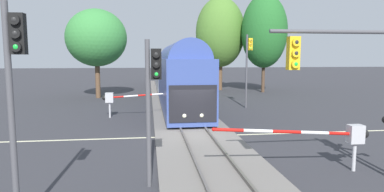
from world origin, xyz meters
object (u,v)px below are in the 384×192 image
crossing_gate_near (338,135)px  crossing_gate_far (118,98)px  elm_centre_background (220,33)px  oak_far_right (264,31)px  traffic_signal_near_right (378,66)px  oak_behind_train (96,38)px  commuter_train (171,71)px  traffic_signal_near_left (14,79)px  traffic_signal_median (152,89)px  traffic_signal_far_side (248,59)px

crossing_gate_near → crossing_gate_far: 15.74m
elm_centre_background → oak_far_right: size_ratio=1.01×
traffic_signal_near_right → elm_centre_background: size_ratio=0.46×
oak_behind_train → oak_far_right: bearing=9.4°
crossing_gate_near → elm_centre_background: 31.88m
crossing_gate_far → commuter_train: bearing=70.9°
commuter_train → oak_far_right: bearing=7.7°
crossing_gate_far → elm_centre_background: 22.55m
commuter_train → traffic_signal_near_left: (-5.79, -29.12, 1.06)m
commuter_train → traffic_signal_median: bearing=-95.1°
crossing_gate_near → crossing_gate_far: (-9.27, 12.72, -0.01)m
traffic_signal_far_side → oak_far_right: (5.53, 11.97, 3.22)m
crossing_gate_near → traffic_signal_median: size_ratio=1.23×
traffic_signal_near_left → traffic_signal_far_side: 22.00m
crossing_gate_far → elm_centre_background: elm_centre_background is taller
traffic_signal_near_left → elm_centre_background: 36.47m
commuter_train → oak_far_right: 12.32m
commuter_train → traffic_signal_far_side: bearing=-60.9°
traffic_signal_median → traffic_signal_near_left: 4.13m
crossing_gate_near → elm_centre_background: (2.11, 31.25, 5.95)m
traffic_signal_near_right → traffic_signal_near_left: 10.46m
commuter_train → traffic_signal_far_side: traffic_signal_far_side is taller
crossing_gate_far → oak_behind_train: 13.23m
crossing_gate_near → crossing_gate_far: crossing_gate_near is taller
crossing_gate_near → traffic_signal_near_left: traffic_signal_near_left is taller
traffic_signal_near_right → traffic_signal_median: bearing=169.1°
crossing_gate_far → traffic_signal_near_right: traffic_signal_near_right is taller
oak_behind_train → oak_far_right: size_ratio=0.79×
crossing_gate_far → traffic_signal_near_left: size_ratio=0.98×
traffic_signal_median → traffic_signal_near_left: traffic_signal_near_left is taller
traffic_signal_far_side → elm_centre_background: (0.88, 15.39, 3.27)m
elm_centre_background → oak_far_right: elm_centre_background is taller
commuter_train → elm_centre_background: elm_centre_background is taller
oak_behind_train → oak_far_right: (19.15, 3.18, 1.09)m
crossing_gate_far → traffic_signal_near_right: size_ratio=1.03×
crossing_gate_far → elm_centre_background: bearing=58.4°
traffic_signal_median → traffic_signal_near_right: bearing=-10.9°
elm_centre_background → oak_far_right: (4.65, -3.42, -0.05)m
traffic_signal_median → elm_centre_background: 33.33m
crossing_gate_far → traffic_signal_median: size_ratio=1.14×
traffic_signal_far_side → elm_centre_background: bearing=86.7°
traffic_signal_far_side → oak_behind_train: size_ratio=0.67×
crossing_gate_far → oak_behind_train: bearing=104.7°
oak_far_right → oak_behind_train: bearing=-170.6°
traffic_signal_median → traffic_signal_far_side: bearing=63.5°
commuter_train → crossing_gate_near: bearing=-80.1°
traffic_signal_near_left → traffic_signal_far_side: bearing=58.2°
traffic_signal_median → oak_behind_train: size_ratio=0.54×
traffic_signal_far_side → crossing_gate_far: bearing=-163.4°
commuter_train → elm_centre_background: size_ratio=3.47×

